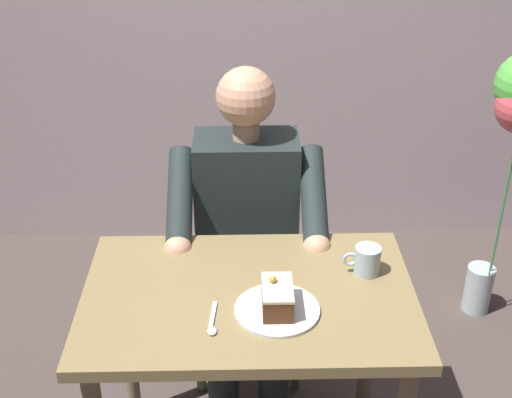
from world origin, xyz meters
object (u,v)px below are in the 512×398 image
dining_table (249,323)px  dessert_spoon (213,323)px  coffee_cup (367,260)px  chair (247,241)px  cake_slice (277,297)px  seated_person (247,235)px

dining_table → dessert_spoon: dessert_spoon is taller
dining_table → coffee_cup: size_ratio=8.45×
chair → cake_slice: bearing=96.0°
dining_table → cake_slice: 0.19m
dining_table → dessert_spoon: 0.20m
seated_person → coffee_cup: (-0.35, 0.37, 0.14)m
dessert_spoon → coffee_cup: bearing=-152.8°
dessert_spoon → seated_person: bearing=-99.3°
cake_slice → coffee_cup: cake_slice is taller
coffee_cup → dessert_spoon: bearing=27.2°
dining_table → seated_person: size_ratio=0.78×
chair → coffee_cup: chair is taller
seated_person → cake_slice: 0.57m
coffee_cup → dessert_spoon: 0.51m
chair → cake_slice: chair is taller
chair → cake_slice: 0.78m
seated_person → cake_slice: seated_person is taller
coffee_cup → dessert_spoon: (0.45, 0.23, -0.04)m
cake_slice → seated_person: bearing=-82.1°
chair → seated_person: bearing=90.0°
cake_slice → dining_table: bearing=-48.4°
coffee_cup → dessert_spoon: size_ratio=0.79×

